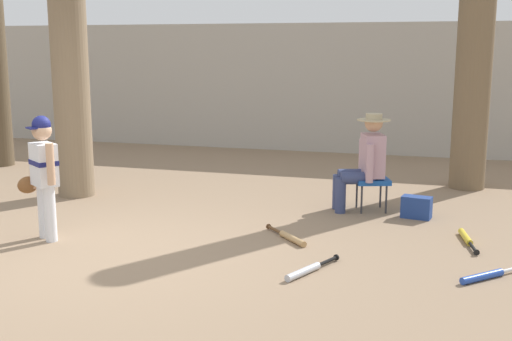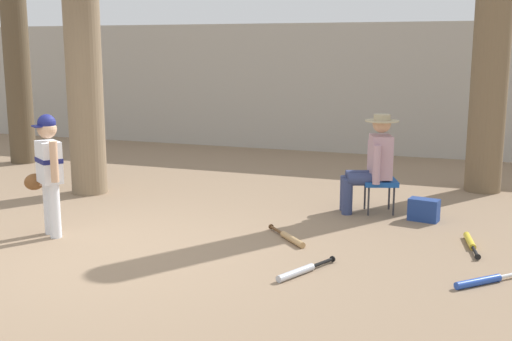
% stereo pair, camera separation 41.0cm
% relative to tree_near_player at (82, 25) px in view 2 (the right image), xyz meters
% --- Properties ---
extents(ground_plane, '(60.00, 60.00, 0.00)m').
position_rel_tree_near_player_xyz_m(ground_plane, '(1.67, -2.29, -2.27)').
color(ground_plane, '#897056').
extents(concrete_back_wall, '(18.00, 0.36, 2.43)m').
position_rel_tree_near_player_xyz_m(concrete_back_wall, '(1.67, 4.69, -1.06)').
color(concrete_back_wall, '#ADA89E').
rests_on(concrete_back_wall, ground).
extents(tree_near_player, '(0.63, 0.63, 5.15)m').
position_rel_tree_near_player_xyz_m(tree_near_player, '(0.00, 0.00, 0.00)').
color(tree_near_player, '#7F6B51').
rests_on(tree_near_player, ground).
extents(tree_behind_spectator, '(0.80, 0.80, 4.67)m').
position_rel_tree_near_player_xyz_m(tree_behind_spectator, '(5.12, 1.97, -0.35)').
color(tree_behind_spectator, brown).
rests_on(tree_behind_spectator, ground).
extents(young_ballplayer, '(0.60, 0.39, 1.31)m').
position_rel_tree_near_player_xyz_m(young_ballplayer, '(0.81, -1.89, -1.53)').
color(young_ballplayer, white).
rests_on(young_ballplayer, ground).
extents(folding_stool, '(0.51, 0.51, 0.41)m').
position_rel_tree_near_player_xyz_m(folding_stool, '(3.95, 0.28, -1.91)').
color(folding_stool, '#194C9E').
rests_on(folding_stool, ground).
extents(seated_spectator, '(0.68, 0.53, 1.20)m').
position_rel_tree_near_player_xyz_m(seated_spectator, '(3.85, 0.25, -1.63)').
color(seated_spectator, navy).
rests_on(seated_spectator, ground).
extents(handbag_beside_stool, '(0.37, 0.24, 0.26)m').
position_rel_tree_near_player_xyz_m(handbag_beside_stool, '(4.50, 0.07, -2.14)').
color(handbag_beside_stool, navy).
rests_on(handbag_beside_stool, ground).
extents(tree_far_left, '(0.73, 0.73, 5.06)m').
position_rel_tree_near_player_xyz_m(tree_far_left, '(-2.46, 1.63, -0.13)').
color(tree_far_left, brown).
rests_on(tree_far_left, ground).
extents(bat_aluminum_silver, '(0.37, 0.72, 0.07)m').
position_rel_tree_near_player_xyz_m(bat_aluminum_silver, '(3.65, -2.15, -2.24)').
color(bat_aluminum_silver, '#B7BCC6').
rests_on(bat_aluminum_silver, ground).
extents(bat_wood_tan, '(0.57, 0.59, 0.07)m').
position_rel_tree_near_player_xyz_m(bat_wood_tan, '(3.27, -1.22, -2.24)').
color(bat_wood_tan, tan).
rests_on(bat_wood_tan, ground).
extents(bat_blue_youth, '(0.61, 0.61, 0.07)m').
position_rel_tree_near_player_xyz_m(bat_blue_youth, '(5.19, -1.84, -2.24)').
color(bat_blue_youth, '#2347AD').
rests_on(bat_blue_youth, ground).
extents(bat_yellow_trainer, '(0.19, 0.75, 0.07)m').
position_rel_tree_near_player_xyz_m(bat_yellow_trainer, '(5.05, -0.75, -2.24)').
color(bat_yellow_trainer, yellow).
rests_on(bat_yellow_trainer, ground).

